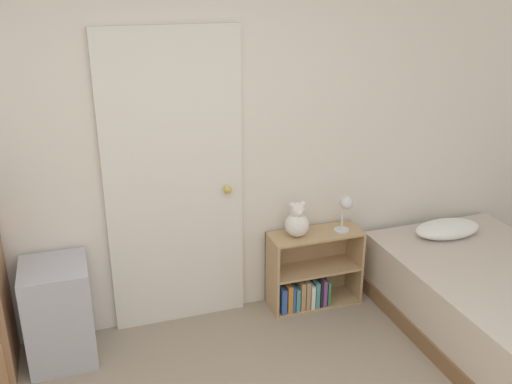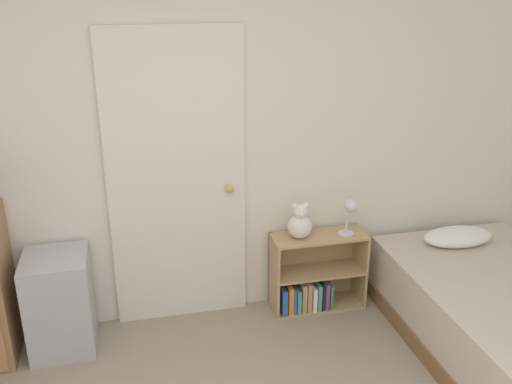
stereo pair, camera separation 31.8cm
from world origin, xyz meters
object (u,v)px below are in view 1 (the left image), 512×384
object	(u,v)px
teddy_bear	(297,221)
desk_lamp	(346,207)
bookshelf	(309,277)
bed	(508,311)
storage_bin	(59,313)

from	to	relation	value
teddy_bear	desk_lamp	size ratio (longest dim) A/B	0.96
bookshelf	teddy_bear	bearing A→B (deg)	-178.42
desk_lamp	bed	bearing A→B (deg)	-45.37
teddy_bear	storage_bin	bearing A→B (deg)	-177.16
teddy_bear	desk_lamp	bearing A→B (deg)	-6.10
bookshelf	desk_lamp	size ratio (longest dim) A/B	2.49
bookshelf	teddy_bear	size ratio (longest dim) A/B	2.59
desk_lamp	teddy_bear	bearing A→B (deg)	173.90
bookshelf	bed	bearing A→B (deg)	-39.11
teddy_bear	desk_lamp	distance (m)	0.37
storage_bin	bed	bearing A→B (deg)	-15.46
teddy_bear	bed	world-z (taller)	teddy_bear
bed	teddy_bear	bearing A→B (deg)	143.66
desk_lamp	bookshelf	bearing A→B (deg)	170.64
storage_bin	desk_lamp	size ratio (longest dim) A/B	2.43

